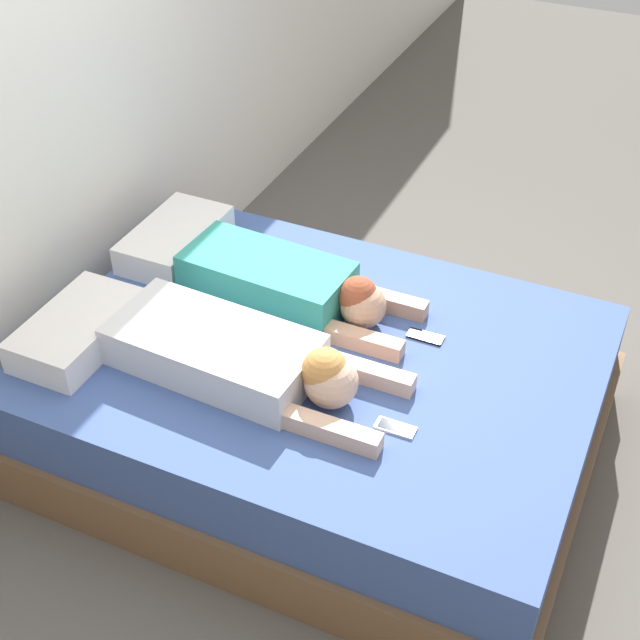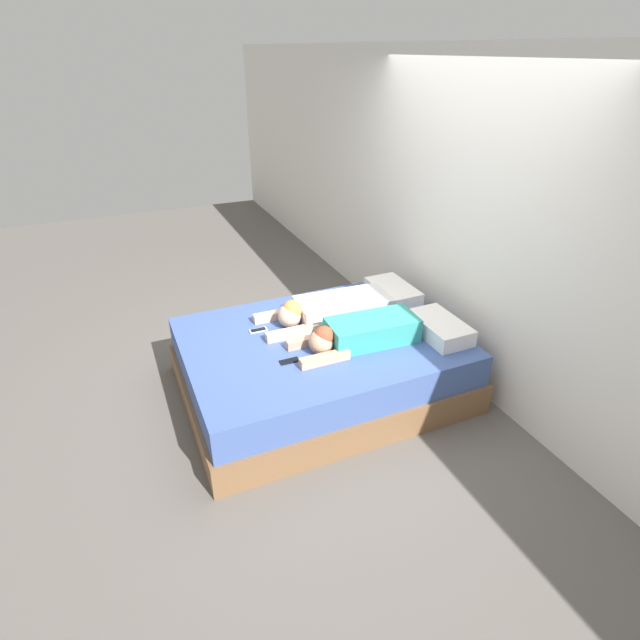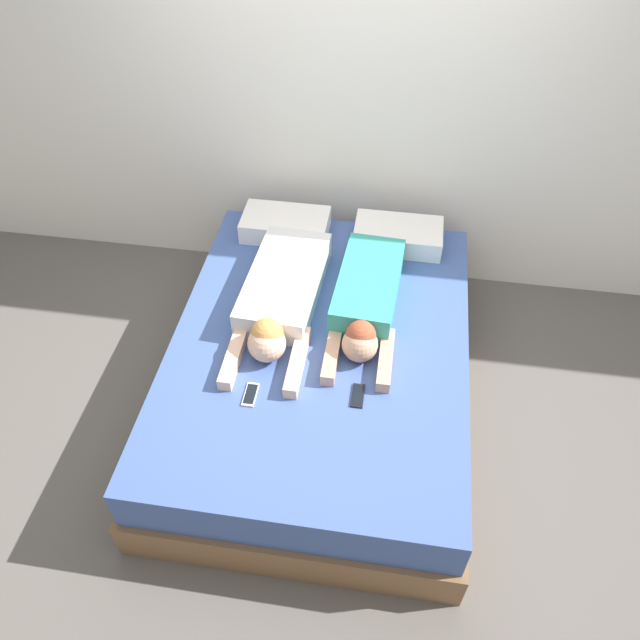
% 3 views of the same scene
% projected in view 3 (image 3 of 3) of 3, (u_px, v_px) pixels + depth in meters
% --- Properties ---
extents(ground_plane, '(12.00, 12.00, 0.00)m').
position_uv_depth(ground_plane, '(320.00, 397.00, 3.75)').
color(ground_plane, '#5B5651').
extents(wall_back, '(12.00, 0.06, 2.60)m').
position_uv_depth(wall_back, '(352.00, 96.00, 3.68)').
color(wall_back, white).
rests_on(wall_back, ground_plane).
extents(bed, '(1.66, 2.20, 0.52)m').
position_uv_depth(bed, '(320.00, 370.00, 3.57)').
color(bed, brown).
rests_on(bed, ground_plane).
extents(pillow_head_left, '(0.55, 0.31, 0.13)m').
position_uv_depth(pillow_head_left, '(286.00, 225.00, 3.98)').
color(pillow_head_left, white).
rests_on(pillow_head_left, bed).
extents(pillow_head_right, '(0.55, 0.31, 0.13)m').
position_uv_depth(pillow_head_right, '(398.00, 235.00, 3.90)').
color(pillow_head_right, white).
rests_on(pillow_head_right, bed).
extents(person_left, '(0.43, 1.16, 0.23)m').
position_uv_depth(person_left, '(281.00, 297.00, 3.49)').
color(person_left, silver).
rests_on(person_left, bed).
extents(person_right, '(0.37, 1.02, 0.22)m').
position_uv_depth(person_right, '(366.00, 301.00, 3.45)').
color(person_right, teal).
rests_on(person_right, bed).
extents(cell_phone_left, '(0.06, 0.15, 0.01)m').
position_uv_depth(cell_phone_left, '(251.00, 394.00, 3.11)').
color(cell_phone_left, silver).
rests_on(cell_phone_left, bed).
extents(cell_phone_right, '(0.06, 0.15, 0.01)m').
position_uv_depth(cell_phone_right, '(358.00, 396.00, 3.11)').
color(cell_phone_right, black).
rests_on(cell_phone_right, bed).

